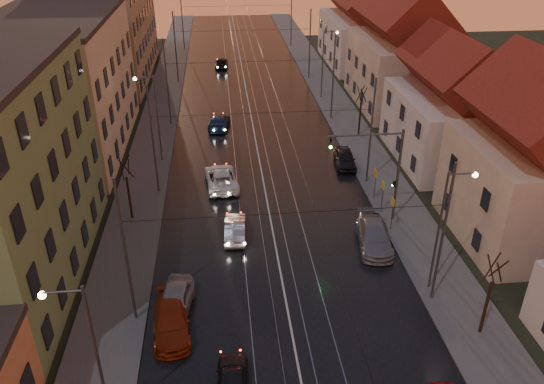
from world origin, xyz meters
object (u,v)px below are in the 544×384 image
object	(u,v)px
driving_car_1	(235,228)
parked_left_3	(175,302)
parked_right_1	(374,236)
driving_car_0	(232,381)
driving_car_2	(221,178)
parked_left_2	(171,321)
traffic_light_mast	(385,164)
driving_car_4	(221,63)
street_lamp_2	(153,110)
street_lamp_1	(446,220)
street_lamp_3	(325,57)
parked_right_2	(345,159)
driving_car_3	(219,122)
street_lamp_0	(88,348)

from	to	relation	value
driving_car_1	parked_left_3	bearing A→B (deg)	67.01
parked_right_1	parked_left_3	bearing A→B (deg)	-149.65
driving_car_0	parked_left_3	size ratio (longest dim) A/B	0.83
driving_car_2	parked_left_2	world-z (taller)	driving_car_2
traffic_light_mast	driving_car_0	world-z (taller)	traffic_light_mast
driving_car_4	parked_left_3	world-z (taller)	parked_left_3
street_lamp_2	parked_right_1	world-z (taller)	street_lamp_2
driving_car_0	driving_car_1	size ratio (longest dim) A/B	0.93
street_lamp_1	parked_left_3	distance (m)	16.07
street_lamp_1	driving_car_0	world-z (taller)	street_lamp_1
traffic_light_mast	driving_car_0	size ratio (longest dim) A/B	1.91
street_lamp_3	parked_right_2	bearing A→B (deg)	-94.98
driving_car_1	parked_right_2	xyz separation A→B (m)	(10.15, 10.37, 0.05)
driving_car_2	driving_car_3	xyz separation A→B (m)	(0.00, 12.96, -0.05)
street_lamp_1	street_lamp_0	bearing A→B (deg)	-156.28
traffic_light_mast	driving_car_0	bearing A→B (deg)	-128.09
street_lamp_0	parked_right_2	distance (m)	30.55
driving_car_3	parked_right_1	bearing A→B (deg)	122.00
parked_left_3	parked_right_1	bearing A→B (deg)	29.83
driving_car_4	street_lamp_0	bearing A→B (deg)	86.66
parked_right_2	driving_car_1	bearing A→B (deg)	-129.42
driving_car_2	parked_right_2	size ratio (longest dim) A/B	1.27
driving_car_4	parked_right_1	size ratio (longest dim) A/B	0.83
driving_car_2	parked_left_3	size ratio (longest dim) A/B	1.18
street_lamp_3	driving_car_1	world-z (taller)	street_lamp_3
parked_left_2	driving_car_2	bearing A→B (deg)	74.61
street_lamp_0	street_lamp_3	size ratio (longest dim) A/B	1.00
street_lamp_2	street_lamp_3	bearing A→B (deg)	41.31
street_lamp_1	driving_car_3	size ratio (longest dim) A/B	1.68
street_lamp_0	driving_car_1	size ratio (longest dim) A/B	1.98
driving_car_3	street_lamp_1	bearing A→B (deg)	122.35
street_lamp_0	parked_right_1	bearing A→B (deg)	39.19
parked_right_2	driving_car_4	bearing A→B (deg)	112.27
driving_car_0	parked_right_2	size ratio (longest dim) A/B	0.89
street_lamp_1	driving_car_0	bearing A→B (deg)	-152.46
street_lamp_1	parked_right_1	xyz separation A→B (m)	(-2.40, 4.89, -4.13)
driving_car_0	driving_car_4	size ratio (longest dim) A/B	0.88
parked_left_2	driving_car_0	bearing A→B (deg)	-59.95
driving_car_3	driving_car_2	bearing A→B (deg)	97.73
street_lamp_3	driving_car_2	size ratio (longest dim) A/B	1.49
parked_left_2	street_lamp_1	bearing A→B (deg)	2.29
parked_left_2	parked_right_2	size ratio (longest dim) A/B	1.13
street_lamp_0	parked_left_2	bearing A→B (deg)	66.47
parked_left_2	parked_right_1	xyz separation A→B (m)	(13.22, 6.95, 0.06)
parked_left_2	street_lamp_3	bearing A→B (deg)	62.45
driving_car_3	street_lamp_2	bearing A→B (deg)	61.45
driving_car_3	parked_left_3	xyz separation A→B (m)	(-2.89, -28.22, 0.08)
driving_car_0	parked_left_2	distance (m)	5.44
street_lamp_3	parked_right_2	xyz separation A→B (m)	(-1.63, -18.68, -4.17)
traffic_light_mast	driving_car_4	xyz separation A→B (m)	(-10.88, 42.56, -3.86)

